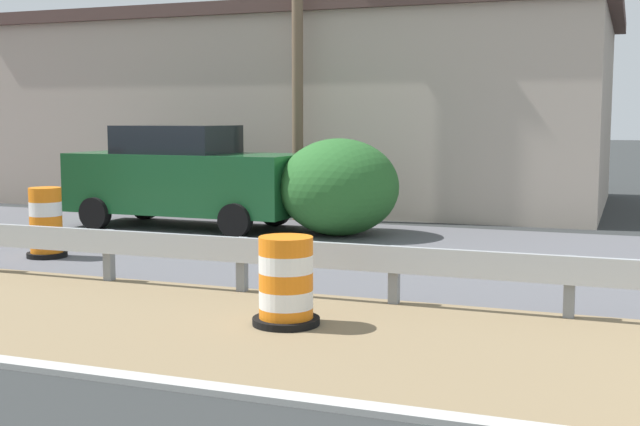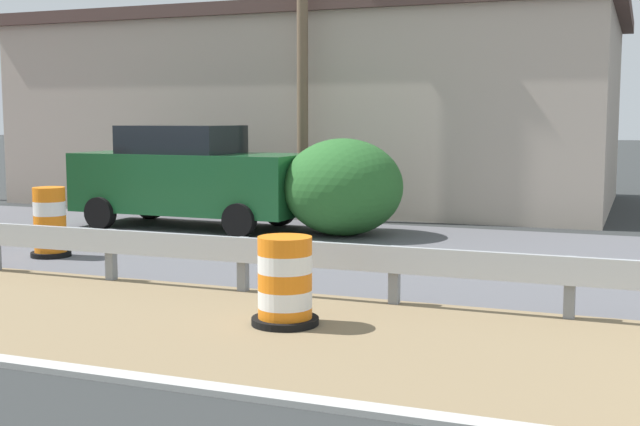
{
  "view_description": "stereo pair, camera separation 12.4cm",
  "coord_description": "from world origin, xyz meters",
  "px_view_note": "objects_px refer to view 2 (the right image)",
  "views": [
    {
      "loc": [
        -7.12,
        3.44,
        2.23
      ],
      "look_at": [
        1.9,
        6.83,
        1.11
      ],
      "focal_mm": 46.65,
      "sensor_mm": 36.0,
      "label": 1
    },
    {
      "loc": [
        -7.08,
        3.32,
        2.23
      ],
      "look_at": [
        1.9,
        6.83,
        1.11
      ],
      "focal_mm": 46.65,
      "sensor_mm": 36.0,
      "label": 2
    }
  ],
  "objects_px": {
    "traffic_barrel_close": "(285,285)",
    "traffic_barrel_mid": "(50,225)",
    "utility_pole_near": "(302,15)",
    "car_distant_a": "(189,177)"
  },
  "relations": [
    {
      "from": "traffic_barrel_close",
      "to": "traffic_barrel_mid",
      "type": "relative_size",
      "value": 0.86
    },
    {
      "from": "utility_pole_near",
      "to": "traffic_barrel_close",
      "type": "bearing_deg",
      "value": -158.66
    },
    {
      "from": "traffic_barrel_mid",
      "to": "utility_pole_near",
      "type": "height_order",
      "value": "utility_pole_near"
    },
    {
      "from": "utility_pole_near",
      "to": "traffic_barrel_mid",
      "type": "bearing_deg",
      "value": 162.09
    },
    {
      "from": "traffic_barrel_close",
      "to": "traffic_barrel_mid",
      "type": "xyz_separation_m",
      "value": [
        2.66,
        5.28,
        0.08
      ]
    },
    {
      "from": "utility_pole_near",
      "to": "car_distant_a",
      "type": "bearing_deg",
      "value": 139.65
    },
    {
      "from": "traffic_barrel_close",
      "to": "traffic_barrel_mid",
      "type": "distance_m",
      "value": 5.92
    },
    {
      "from": "traffic_barrel_close",
      "to": "car_distant_a",
      "type": "height_order",
      "value": "car_distant_a"
    },
    {
      "from": "traffic_barrel_mid",
      "to": "utility_pole_near",
      "type": "relative_size",
      "value": 0.13
    },
    {
      "from": "car_distant_a",
      "to": "traffic_barrel_close",
      "type": "bearing_deg",
      "value": -51.81
    }
  ]
}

